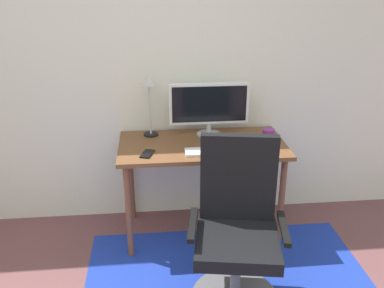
{
  "coord_description": "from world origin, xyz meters",
  "views": [
    {
      "loc": [
        0.19,
        -0.99,
        1.89
      ],
      "look_at": [
        0.45,
        1.57,
        0.85
      ],
      "focal_mm": 39.22,
      "sensor_mm": 36.0,
      "label": 1
    }
  ],
  "objects_px": {
    "desk": "(202,155)",
    "cell_phone": "(147,154)",
    "keyboard": "(216,151)",
    "desk_lamp": "(149,95)",
    "office_chair": "(237,240)",
    "coffee_cup": "(268,135)",
    "monitor": "(209,105)",
    "computer_mouse": "(260,149)"
  },
  "relations": [
    {
      "from": "office_chair",
      "to": "desk_lamp",
      "type": "bearing_deg",
      "value": 127.48
    },
    {
      "from": "keyboard",
      "to": "coffee_cup",
      "type": "xyz_separation_m",
      "value": [
        0.42,
        0.18,
        0.04
      ]
    },
    {
      "from": "desk",
      "to": "computer_mouse",
      "type": "bearing_deg",
      "value": -26.75
    },
    {
      "from": "desk",
      "to": "coffee_cup",
      "type": "xyz_separation_m",
      "value": [
        0.49,
        0.0,
        0.13
      ]
    },
    {
      "from": "desk_lamp",
      "to": "keyboard",
      "type": "bearing_deg",
      "value": -40.45
    },
    {
      "from": "computer_mouse",
      "to": "keyboard",
      "type": "bearing_deg",
      "value": 177.21
    },
    {
      "from": "desk",
      "to": "desk_lamp",
      "type": "relative_size",
      "value": 2.67
    },
    {
      "from": "office_chair",
      "to": "keyboard",
      "type": "bearing_deg",
      "value": 104.47
    },
    {
      "from": "coffee_cup",
      "to": "office_chair",
      "type": "bearing_deg",
      "value": -116.61
    },
    {
      "from": "monitor",
      "to": "office_chair",
      "type": "xyz_separation_m",
      "value": [
        0.05,
        -0.91,
        -0.57
      ]
    },
    {
      "from": "monitor",
      "to": "computer_mouse",
      "type": "height_order",
      "value": "monitor"
    },
    {
      "from": "cell_phone",
      "to": "desk_lamp",
      "type": "relative_size",
      "value": 0.31
    },
    {
      "from": "desk",
      "to": "cell_phone",
      "type": "xyz_separation_m",
      "value": [
        -0.4,
        -0.16,
        0.09
      ]
    },
    {
      "from": "coffee_cup",
      "to": "cell_phone",
      "type": "relative_size",
      "value": 0.64
    },
    {
      "from": "keyboard",
      "to": "computer_mouse",
      "type": "bearing_deg",
      "value": -2.79
    },
    {
      "from": "computer_mouse",
      "to": "desk_lamp",
      "type": "relative_size",
      "value": 0.23
    },
    {
      "from": "keyboard",
      "to": "desk_lamp",
      "type": "distance_m",
      "value": 0.66
    },
    {
      "from": "desk",
      "to": "monitor",
      "type": "bearing_deg",
      "value": 67.63
    },
    {
      "from": "monitor",
      "to": "desk_lamp",
      "type": "bearing_deg",
      "value": 175.93
    },
    {
      "from": "cell_phone",
      "to": "desk_lamp",
      "type": "height_order",
      "value": "desk_lamp"
    },
    {
      "from": "desk",
      "to": "monitor",
      "type": "height_order",
      "value": "monitor"
    },
    {
      "from": "monitor",
      "to": "cell_phone",
      "type": "distance_m",
      "value": 0.62
    },
    {
      "from": "monitor",
      "to": "coffee_cup",
      "type": "xyz_separation_m",
      "value": [
        0.42,
        -0.17,
        -0.19
      ]
    },
    {
      "from": "coffee_cup",
      "to": "keyboard",
      "type": "bearing_deg",
      "value": -156.43
    },
    {
      "from": "keyboard",
      "to": "cell_phone",
      "type": "xyz_separation_m",
      "value": [
        -0.47,
        0.01,
        -0.0
      ]
    },
    {
      "from": "desk_lamp",
      "to": "cell_phone",
      "type": "bearing_deg",
      "value": -94.49
    },
    {
      "from": "computer_mouse",
      "to": "coffee_cup",
      "type": "bearing_deg",
      "value": 60.46
    },
    {
      "from": "keyboard",
      "to": "desk_lamp",
      "type": "bearing_deg",
      "value": 139.55
    },
    {
      "from": "desk",
      "to": "office_chair",
      "type": "height_order",
      "value": "office_chair"
    },
    {
      "from": "office_chair",
      "to": "coffee_cup",
      "type": "bearing_deg",
      "value": 73.26
    },
    {
      "from": "office_chair",
      "to": "computer_mouse",
      "type": "bearing_deg",
      "value": 74.36
    },
    {
      "from": "keyboard",
      "to": "desk_lamp",
      "type": "height_order",
      "value": "desk_lamp"
    },
    {
      "from": "desk",
      "to": "office_chair",
      "type": "relative_size",
      "value": 1.17
    },
    {
      "from": "desk",
      "to": "keyboard",
      "type": "xyz_separation_m",
      "value": [
        0.08,
        -0.18,
        0.1
      ]
    },
    {
      "from": "monitor",
      "to": "keyboard",
      "type": "height_order",
      "value": "monitor"
    },
    {
      "from": "desk_lamp",
      "to": "desk",
      "type": "bearing_deg",
      "value": -28.78
    },
    {
      "from": "keyboard",
      "to": "desk_lamp",
      "type": "xyz_separation_m",
      "value": [
        -0.45,
        0.38,
        0.31
      ]
    },
    {
      "from": "cell_phone",
      "to": "coffee_cup",
      "type": "bearing_deg",
      "value": 28.81
    },
    {
      "from": "coffee_cup",
      "to": "office_chair",
      "type": "relative_size",
      "value": 0.09
    },
    {
      "from": "keyboard",
      "to": "computer_mouse",
      "type": "relative_size",
      "value": 4.13
    },
    {
      "from": "keyboard",
      "to": "coffee_cup",
      "type": "bearing_deg",
      "value": 23.57
    },
    {
      "from": "keyboard",
      "to": "office_chair",
      "type": "xyz_separation_m",
      "value": [
        0.04,
        -0.56,
        -0.34
      ]
    }
  ]
}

